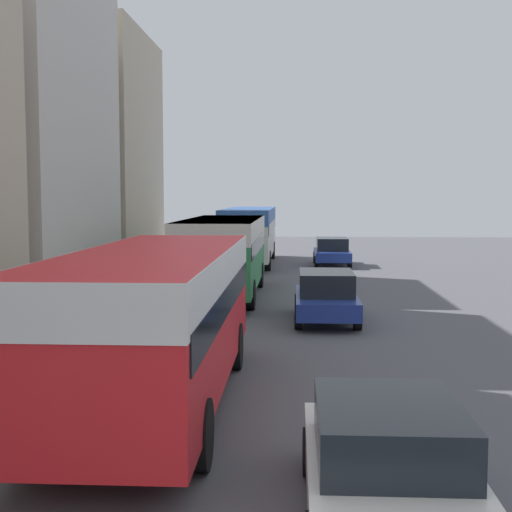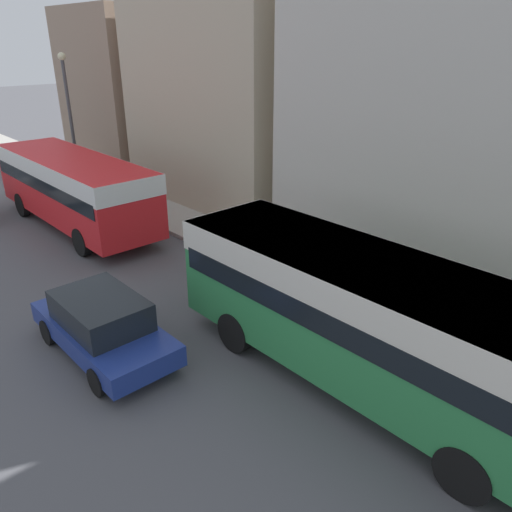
{
  "view_description": "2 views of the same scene",
  "coord_description": "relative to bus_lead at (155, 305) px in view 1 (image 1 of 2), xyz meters",
  "views": [
    {
      "loc": [
        0.64,
        -4.02,
        3.76
      ],
      "look_at": [
        -0.74,
        20.63,
        1.64
      ],
      "focal_mm": 50.0,
      "sensor_mm": 36.0,
      "label": 1
    },
    {
      "loc": [
        5.73,
        26.93,
        6.97
      ],
      "look_at": [
        -1.71,
        18.85,
        2.16
      ],
      "focal_mm": 35.0,
      "sensor_mm": 36.0,
      "label": 2
    }
  ],
  "objects": [
    {
      "name": "bus_following",
      "position": [
        -0.2,
        13.7,
        0.05
      ],
      "size": [
        2.67,
        9.3,
        2.89
      ],
      "color": "#2D8447",
      "rests_on": "ground_plane"
    },
    {
      "name": "bus_third_in_line",
      "position": [
        -0.04,
        26.3,
        0.14
      ],
      "size": [
        2.53,
        11.04,
        3.03
      ],
      "color": "silver",
      "rests_on": "ground_plane"
    },
    {
      "name": "bus_lead",
      "position": [
        0.0,
        0.0,
        0.0
      ],
      "size": [
        2.61,
        9.25,
        2.8
      ],
      "color": "red",
      "rests_on": "ground_plane"
    },
    {
      "name": "car_far_curb",
      "position": [
        3.54,
        -4.2,
        -1.11
      ],
      "size": [
        1.94,
        4.13,
        1.38
      ],
      "color": "silver",
      "rests_on": "ground_plane"
    },
    {
      "name": "car_distant",
      "position": [
        4.4,
        25.8,
        -1.06
      ],
      "size": [
        1.91,
        4.23,
        1.48
      ],
      "color": "navy",
      "rests_on": "ground_plane"
    },
    {
      "name": "building_far_terrace",
      "position": [
        -7.03,
        10.93,
        3.89
      ],
      "size": [
        5.29,
        8.71,
        11.45
      ],
      "color": "beige",
      "rests_on": "ground_plane"
    },
    {
      "name": "car_crossing",
      "position": [
        3.37,
        8.81,
        -1.06
      ],
      "size": [
        1.87,
        4.25,
        1.5
      ],
      "color": "navy",
      "rests_on": "ground_plane"
    },
    {
      "name": "pedestrian_near_curb",
      "position": [
        -3.66,
        19.25,
        -0.81
      ],
      "size": [
        0.33,
        0.33,
        1.7
      ],
      "color": "#232838",
      "rests_on": "sidewalk"
    },
    {
      "name": "building_end_row",
      "position": [
        -7.72,
        20.27,
        3.7
      ],
      "size": [
        6.67,
        8.34,
        11.08
      ],
      "color": "#BCAD93",
      "rests_on": "ground_plane"
    }
  ]
}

